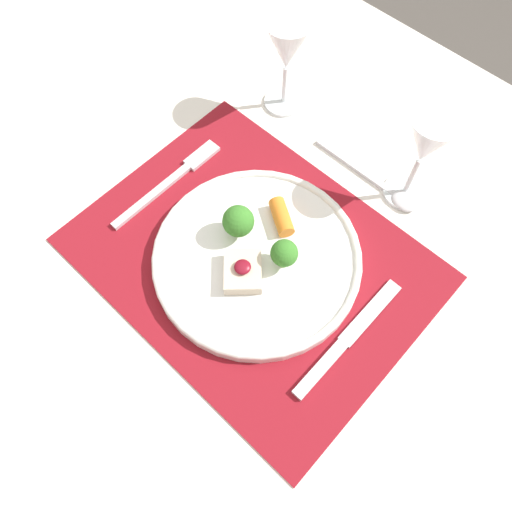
% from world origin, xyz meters
% --- Properties ---
extents(ground_plane, '(8.00, 8.00, 0.00)m').
position_xyz_m(ground_plane, '(0.00, 0.00, 0.00)').
color(ground_plane, '#4C4742').
extents(dining_table, '(1.55, 1.12, 0.77)m').
position_xyz_m(dining_table, '(0.00, 0.00, 0.69)').
color(dining_table, white).
rests_on(dining_table, ground_plane).
extents(placemat, '(0.49, 0.37, 0.00)m').
position_xyz_m(placemat, '(0.00, 0.00, 0.77)').
color(placemat, maroon).
rests_on(placemat, dining_table).
extents(dinner_plate, '(0.30, 0.30, 0.07)m').
position_xyz_m(dinner_plate, '(0.01, -0.00, 0.78)').
color(dinner_plate, white).
rests_on(dinner_plate, placemat).
extents(fork, '(0.02, 0.21, 0.01)m').
position_xyz_m(fork, '(-0.18, 0.02, 0.77)').
color(fork, silver).
rests_on(fork, placemat).
extents(knife, '(0.02, 0.21, 0.01)m').
position_xyz_m(knife, '(0.18, -0.01, 0.77)').
color(knife, silver).
rests_on(knife, placemat).
extents(spoon, '(0.19, 0.04, 0.01)m').
position_xyz_m(spoon, '(0.07, 0.23, 0.77)').
color(spoon, silver).
rests_on(spoon, dining_table).
extents(wine_glass_near, '(0.07, 0.07, 0.17)m').
position_xyz_m(wine_glass_near, '(0.09, 0.24, 0.88)').
color(wine_glass_near, white).
rests_on(wine_glass_near, dining_table).
extents(wine_glass_far, '(0.07, 0.07, 0.16)m').
position_xyz_m(wine_glass_far, '(-0.17, 0.25, 0.88)').
color(wine_glass_far, white).
rests_on(wine_glass_far, dining_table).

